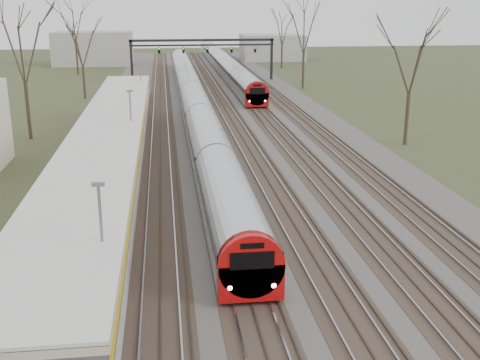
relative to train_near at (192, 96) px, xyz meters
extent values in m
cube|color=#474442|center=(2.50, -6.33, -1.43)|extent=(24.00, 160.00, 0.10)
cube|color=#4C3828|center=(-3.50, -6.33, -1.39)|extent=(2.60, 160.00, 0.06)
cube|color=gray|center=(-4.22, -6.33, -1.32)|extent=(0.07, 160.00, 0.12)
cube|color=gray|center=(-2.78, -6.33, -1.32)|extent=(0.07, 160.00, 0.12)
cube|color=#4C3828|center=(0.00, -6.33, -1.39)|extent=(2.60, 160.00, 0.06)
cube|color=gray|center=(-0.72, -6.33, -1.32)|extent=(0.07, 160.00, 0.12)
cube|color=gray|center=(0.72, -6.33, -1.32)|extent=(0.07, 160.00, 0.12)
cube|color=#4C3828|center=(3.50, -6.33, -1.39)|extent=(2.60, 160.00, 0.06)
cube|color=gray|center=(2.78, -6.33, -1.32)|extent=(0.07, 160.00, 0.12)
cube|color=gray|center=(4.22, -6.33, -1.32)|extent=(0.07, 160.00, 0.12)
cube|color=#4C3828|center=(7.00, -6.33, -1.39)|extent=(2.60, 160.00, 0.06)
cube|color=gray|center=(6.28, -6.33, -1.32)|extent=(0.07, 160.00, 0.12)
cube|color=gray|center=(7.72, -6.33, -1.32)|extent=(0.07, 160.00, 0.12)
cube|color=#4C3828|center=(10.50, -6.33, -1.39)|extent=(2.60, 160.00, 0.06)
cube|color=gray|center=(9.78, -6.33, -1.32)|extent=(0.07, 160.00, 0.12)
cube|color=gray|center=(11.22, -6.33, -1.32)|extent=(0.07, 160.00, 0.12)
cube|color=#9E9B93|center=(-6.55, -23.83, -0.98)|extent=(3.50, 69.00, 1.00)
cylinder|color=slate|center=(-6.55, -51.33, 1.02)|extent=(0.14, 0.14, 3.00)
cylinder|color=slate|center=(-6.55, -43.33, 1.02)|extent=(0.14, 0.14, 3.00)
cylinder|color=slate|center=(-6.55, -35.33, 1.02)|extent=(0.14, 0.14, 3.00)
cylinder|color=slate|center=(-6.55, -27.33, 1.02)|extent=(0.14, 0.14, 3.00)
cylinder|color=slate|center=(-6.55, -19.33, 1.02)|extent=(0.14, 0.14, 3.00)
cylinder|color=slate|center=(-6.55, -11.33, 1.02)|extent=(0.14, 0.14, 3.00)
cube|color=silver|center=(-6.55, -28.33, 2.57)|extent=(4.10, 50.00, 0.12)
cube|color=#C5B798|center=(-6.55, -28.33, 2.40)|extent=(4.10, 50.00, 0.25)
cube|color=black|center=(-7.50, 23.67, 1.52)|extent=(0.35, 0.35, 6.00)
cube|color=black|center=(13.00, 23.67, 1.52)|extent=(0.35, 0.35, 6.00)
cube|color=black|center=(2.75, 23.67, 4.42)|extent=(21.00, 0.35, 0.35)
cube|color=black|center=(2.75, 23.67, 3.72)|extent=(21.00, 0.25, 0.25)
cube|color=black|center=(-3.50, 23.47, 3.02)|extent=(0.32, 0.22, 0.85)
sphere|color=#0CFF19|center=(-3.50, 23.33, 3.27)|extent=(0.16, 0.16, 0.16)
cube|color=black|center=(0.00, 23.47, 3.02)|extent=(0.32, 0.22, 0.85)
sphere|color=#0CFF19|center=(0.00, 23.33, 3.27)|extent=(0.16, 0.16, 0.16)
cube|color=black|center=(3.50, 23.47, 3.02)|extent=(0.32, 0.22, 0.85)
sphere|color=#0CFF19|center=(3.50, 23.33, 3.27)|extent=(0.16, 0.16, 0.16)
cube|color=black|center=(7.00, 23.47, 3.02)|extent=(0.32, 0.22, 0.85)
sphere|color=#0CFF19|center=(7.00, 23.33, 3.27)|extent=(0.16, 0.16, 0.16)
cube|color=black|center=(10.50, 23.47, 3.02)|extent=(0.32, 0.22, 0.85)
sphere|color=#0CFF19|center=(10.50, 23.33, 3.27)|extent=(0.16, 0.16, 0.16)
cylinder|color=#2D231C|center=(-14.50, -13.33, 1.00)|extent=(0.30, 0.30, 4.95)
cylinder|color=#2D231C|center=(16.50, -19.33, 0.77)|extent=(0.30, 0.30, 4.50)
cube|color=#B7BBC3|center=(0.00, 0.24, -0.38)|extent=(2.55, 90.00, 1.60)
cylinder|color=#B7BBC3|center=(0.00, 0.24, 0.27)|extent=(2.60, 89.70, 2.60)
cube|color=black|center=(0.00, 0.24, 0.37)|extent=(2.62, 89.40, 0.55)
cube|color=#AE0A09|center=(0.00, -44.66, -0.43)|extent=(2.55, 0.50, 1.50)
cylinder|color=#AE0A09|center=(0.00, -44.61, 0.27)|extent=(2.60, 0.60, 2.60)
cube|color=black|center=(0.00, -44.88, 0.57)|extent=(1.70, 0.12, 0.70)
sphere|color=white|center=(-0.85, -44.86, -0.53)|extent=(0.22, 0.22, 0.22)
sphere|color=white|center=(0.85, -44.86, -0.53)|extent=(0.22, 0.22, 0.22)
cube|color=black|center=(0.00, 0.24, -1.30)|extent=(1.80, 89.00, 0.35)
cube|color=#B7BBC3|center=(7.00, 36.34, -0.38)|extent=(2.55, 75.00, 1.60)
cylinder|color=#B7BBC3|center=(7.00, 36.34, 0.27)|extent=(2.60, 74.70, 2.60)
cube|color=black|center=(7.00, 36.34, 0.37)|extent=(2.62, 74.40, 0.55)
cube|color=#AE0A09|center=(7.00, -1.06, -0.43)|extent=(2.55, 0.50, 1.50)
cylinder|color=#AE0A09|center=(7.00, -1.01, 0.27)|extent=(2.60, 0.60, 2.60)
cube|color=black|center=(7.00, -1.28, 0.57)|extent=(1.70, 0.12, 0.70)
sphere|color=white|center=(6.15, -1.26, -0.53)|extent=(0.22, 0.22, 0.22)
sphere|color=white|center=(7.85, -1.26, -0.53)|extent=(0.22, 0.22, 0.22)
cube|color=black|center=(7.00, 36.34, -1.30)|extent=(1.80, 74.00, 0.35)
camera|label=1|loc=(-3.09, -65.49, 9.98)|focal=45.00mm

